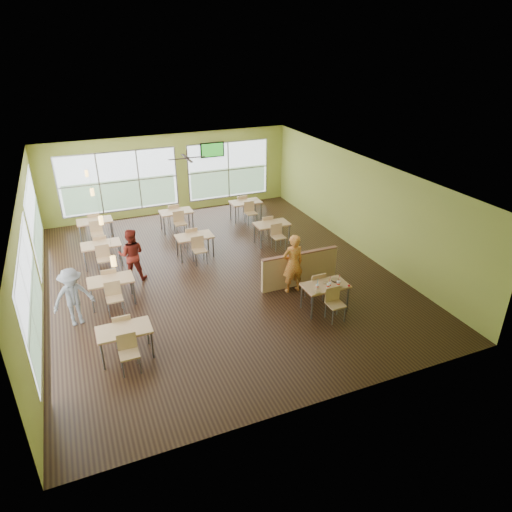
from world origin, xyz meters
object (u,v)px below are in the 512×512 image
at_px(man_plaid, 293,264).
at_px(food_basket, 335,280).
at_px(half_wall_divider, 300,269).
at_px(main_table, 325,289).

bearing_deg(man_plaid, food_basket, 120.45).
height_order(half_wall_divider, man_plaid, man_plaid).
relative_size(man_plaid, food_basket, 7.44).
relative_size(half_wall_divider, man_plaid, 1.37).
height_order(main_table, half_wall_divider, half_wall_divider).
xyz_separation_m(main_table, man_plaid, (-0.36, 1.21, 0.25)).
relative_size(main_table, man_plaid, 0.87).
height_order(main_table, food_basket, main_table).
distance_m(main_table, half_wall_divider, 1.45).
xyz_separation_m(man_plaid, food_basket, (0.69, -1.14, -0.10)).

